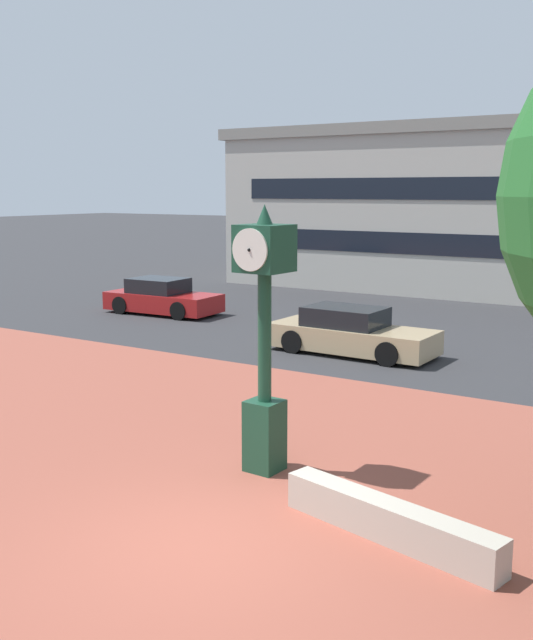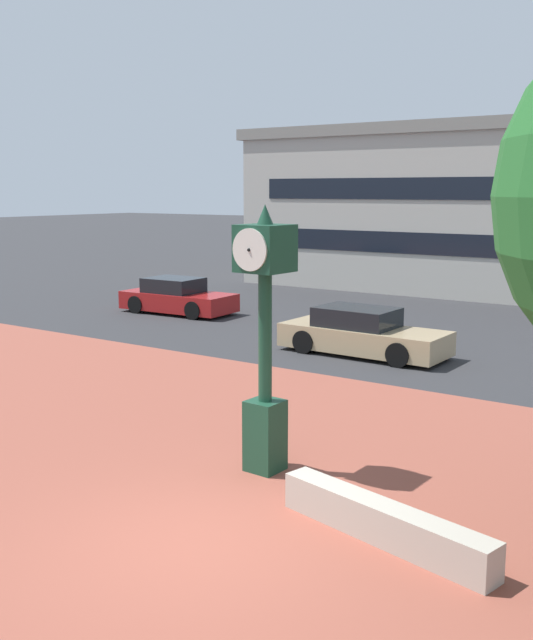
# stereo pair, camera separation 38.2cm
# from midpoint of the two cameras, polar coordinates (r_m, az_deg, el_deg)

# --- Properties ---
(ground_plane) EXTENTS (200.00, 200.00, 0.00)m
(ground_plane) POSITION_cam_midpoint_polar(r_m,az_deg,el_deg) (9.96, -5.65, -16.56)
(ground_plane) COLOR #2D2D30
(plaza_brick_paving) EXTENTS (44.00, 12.45, 0.01)m
(plaza_brick_paving) POSITION_cam_midpoint_polar(r_m,az_deg,el_deg) (11.63, 1.27, -12.47)
(plaza_brick_paving) COLOR brown
(plaza_brick_paving) RESTS_ON ground
(planter_wall) EXTENTS (3.21, 1.13, 0.50)m
(planter_wall) POSITION_cam_midpoint_polar(r_m,az_deg,el_deg) (9.98, 8.20, -14.96)
(planter_wall) COLOR #ADA393
(planter_wall) RESTS_ON ground
(street_clock) EXTENTS (0.76, 0.84, 4.22)m
(street_clock) POSITION_cam_midpoint_polar(r_m,az_deg,el_deg) (11.57, -1.09, -0.80)
(street_clock) COLOR #19422D
(street_clock) RESTS_ON ground
(car_street_near) EXTENTS (4.61, 1.89, 1.28)m
(car_street_near) POSITION_cam_midpoint_polar(r_m,az_deg,el_deg) (20.48, 5.91, -1.01)
(car_street_near) COLOR tan
(car_street_near) RESTS_ON ground
(car_street_far) EXTENTS (4.28, 2.01, 1.28)m
(car_street_far) POSITION_cam_midpoint_polar(r_m,az_deg,el_deg) (27.32, -8.37, 1.67)
(car_street_far) COLOR maroon
(car_street_far) RESTS_ON ground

